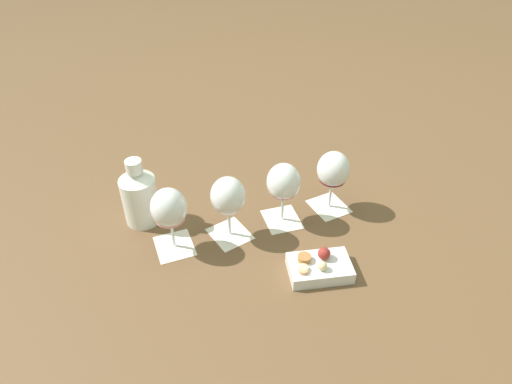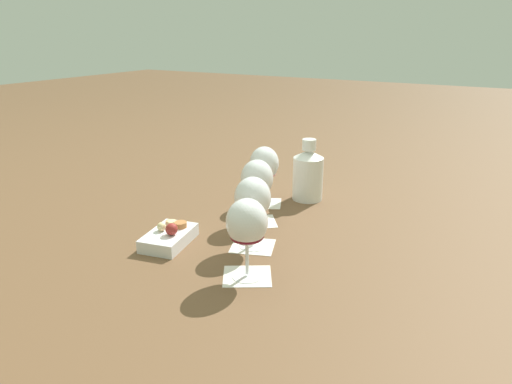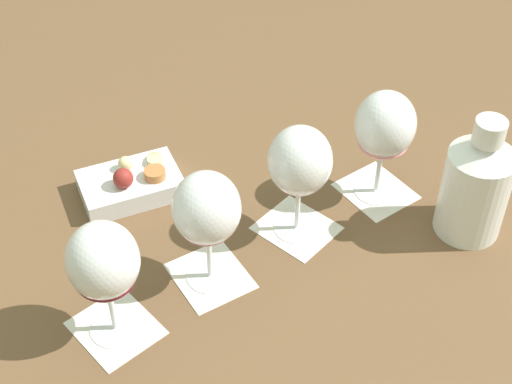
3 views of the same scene
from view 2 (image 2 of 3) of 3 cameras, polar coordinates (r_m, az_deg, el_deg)
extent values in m
plane|color=brown|center=(1.25, 0.13, -5.16)|extent=(8.00, 8.00, 0.00)
cube|color=silver|center=(1.46, 1.00, -1.38)|extent=(0.13, 0.14, 0.00)
cube|color=silver|center=(1.32, 0.12, -3.73)|extent=(0.14, 0.14, 0.00)
cube|color=silver|center=(1.18, -0.41, -6.75)|extent=(0.13, 0.13, 0.00)
cube|color=silver|center=(1.05, -1.11, -10.45)|extent=(0.14, 0.14, 0.00)
cylinder|color=white|center=(1.46, 1.00, -1.25)|extent=(0.07, 0.07, 0.01)
cylinder|color=white|center=(1.45, 1.01, 0.35)|extent=(0.01, 0.01, 0.08)
ellipsoid|color=white|center=(1.42, 1.03, 3.62)|extent=(0.09, 0.09, 0.11)
ellipsoid|color=pink|center=(1.43, 1.02, 2.28)|extent=(0.08, 0.08, 0.02)
cylinder|color=white|center=(1.32, 0.12, -3.58)|extent=(0.07, 0.07, 0.01)
cylinder|color=white|center=(1.30, 0.12, -1.83)|extent=(0.01, 0.01, 0.08)
ellipsoid|color=white|center=(1.28, 0.12, 1.75)|extent=(0.09, 0.09, 0.11)
ellipsoid|color=#D45A64|center=(1.28, 0.12, 0.60)|extent=(0.08, 0.08, 0.04)
cylinder|color=white|center=(1.18, -0.41, -6.59)|extent=(0.07, 0.07, 0.01)
cylinder|color=white|center=(1.16, -0.42, -4.67)|extent=(0.01, 0.01, 0.08)
ellipsoid|color=white|center=(1.13, -0.43, -0.70)|extent=(0.09, 0.09, 0.11)
ellipsoid|color=#A22C37|center=(1.14, -0.42, -2.06)|extent=(0.08, 0.08, 0.04)
cylinder|color=white|center=(1.04, -1.11, -10.27)|extent=(0.07, 0.07, 0.01)
cylinder|color=white|center=(1.02, -1.12, -8.18)|extent=(0.01, 0.01, 0.08)
ellipsoid|color=white|center=(0.99, -1.16, -3.77)|extent=(0.09, 0.09, 0.11)
ellipsoid|color=maroon|center=(1.00, -1.14, -5.48)|extent=(0.08, 0.08, 0.03)
cylinder|color=white|center=(1.49, 6.49, 1.68)|extent=(0.10, 0.10, 0.14)
cone|color=white|center=(1.47, 6.61, 4.76)|extent=(0.10, 0.10, 0.03)
cylinder|color=white|center=(1.46, 6.66, 5.90)|extent=(0.04, 0.04, 0.04)
cube|color=silver|center=(1.21, -10.83, -5.64)|extent=(0.17, 0.13, 0.03)
cylinder|color=beige|center=(1.24, -10.47, -3.78)|extent=(0.02, 0.02, 0.01)
cylinder|color=#B2703D|center=(1.22, -9.41, -4.05)|extent=(0.03, 0.03, 0.01)
sphere|color=maroon|center=(1.18, -10.52, -4.59)|extent=(0.03, 0.03, 0.03)
cylinder|color=tan|center=(1.25, -10.73, -3.73)|extent=(0.02, 0.02, 0.01)
sphere|color=beige|center=(1.21, -11.72, -4.26)|extent=(0.02, 0.02, 0.02)
camera|label=1|loc=(1.81, -31.96, 27.56)|focal=32.00mm
camera|label=3|loc=(0.91, 50.57, 33.65)|focal=55.00mm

